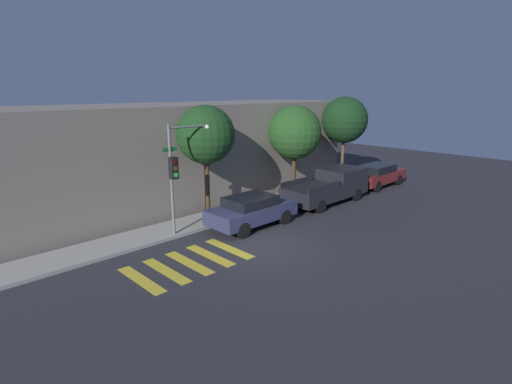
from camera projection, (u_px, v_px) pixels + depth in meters
ground_plane at (264, 246)px, 16.16m from camera, size 60.00×60.00×0.00m
sidewalk at (202, 221)px, 19.04m from camera, size 26.00×1.96×0.14m
building_row at (151, 156)px, 21.42m from camera, size 26.00×6.00×5.39m
crosswalk at (189, 263)px, 14.62m from camera, size 4.31×2.60×0.00m
traffic_light_pole at (181, 161)px, 16.65m from camera, size 2.45×0.56×4.80m
sedan_near_corner at (252, 210)px, 18.31m from camera, size 4.29×1.88×1.46m
pickup_truck at (329, 186)px, 22.33m from camera, size 5.47×2.11×1.78m
sedan_middle at (377, 175)px, 25.93m from camera, size 4.46×1.80×1.45m
tree_near_corner at (206, 135)px, 18.54m from camera, size 2.74×2.74×5.50m
tree_midblock at (295, 133)px, 22.93m from camera, size 3.08×3.08×5.31m
tree_far_end at (344, 120)px, 26.20m from camera, size 3.02×3.02×5.72m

